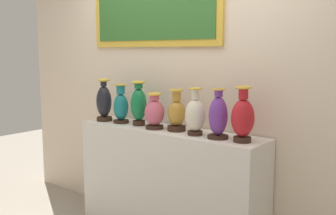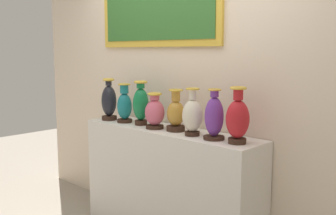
% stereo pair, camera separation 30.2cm
% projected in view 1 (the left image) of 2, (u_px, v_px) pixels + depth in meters
% --- Properties ---
extents(display_shelf, '(1.76, 0.41, 0.98)m').
position_uv_depth(display_shelf, '(168.00, 184.00, 3.46)').
color(display_shelf, silver).
rests_on(display_shelf, ground_plane).
extents(back_wall, '(4.36, 0.14, 3.07)m').
position_uv_depth(back_wall, '(186.00, 61.00, 3.52)').
color(back_wall, beige).
rests_on(back_wall, ground_plane).
extents(vase_onyx, '(0.15, 0.15, 0.40)m').
position_uv_depth(vase_onyx, '(104.00, 102.00, 3.77)').
color(vase_onyx, '#382319').
rests_on(vase_onyx, display_shelf).
extents(vase_teal, '(0.14, 0.14, 0.36)m').
position_uv_depth(vase_teal, '(121.00, 106.00, 3.66)').
color(vase_teal, '#382319').
rests_on(vase_teal, display_shelf).
extents(vase_emerald, '(0.14, 0.14, 0.40)m').
position_uv_depth(vase_emerald, '(139.00, 104.00, 3.54)').
color(vase_emerald, '#382319').
rests_on(vase_emerald, display_shelf).
extents(vase_rose, '(0.17, 0.17, 0.31)m').
position_uv_depth(vase_rose, '(154.00, 113.00, 3.39)').
color(vase_rose, '#382319').
rests_on(vase_rose, display_shelf).
extents(vase_ochre, '(0.15, 0.15, 0.35)m').
position_uv_depth(vase_ochre, '(177.00, 114.00, 3.30)').
color(vase_ochre, '#382319').
rests_on(vase_ochre, display_shelf).
extents(vase_ivory, '(0.16, 0.16, 0.38)m').
position_uv_depth(vase_ivory, '(195.00, 115.00, 3.13)').
color(vase_ivory, '#382319').
rests_on(vase_ivory, display_shelf).
extents(vase_violet, '(0.16, 0.16, 0.38)m').
position_uv_depth(vase_violet, '(218.00, 117.00, 3.01)').
color(vase_violet, '#382319').
rests_on(vase_violet, display_shelf).
extents(vase_crimson, '(0.17, 0.17, 0.41)m').
position_uv_depth(vase_crimson, '(243.00, 118.00, 2.89)').
color(vase_crimson, '#382319').
rests_on(vase_crimson, display_shelf).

